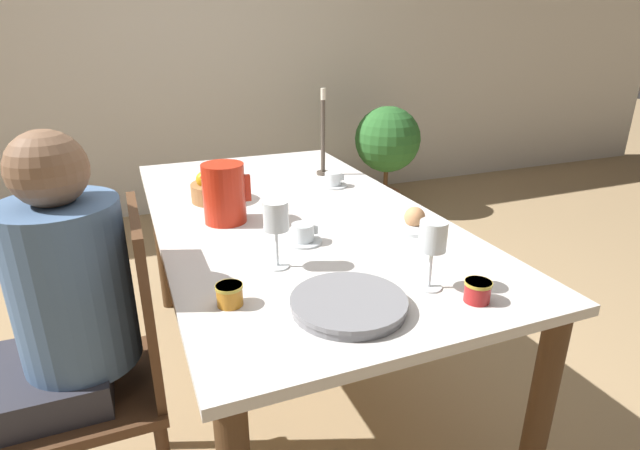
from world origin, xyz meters
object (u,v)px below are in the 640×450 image
wine_glass_water (276,219)px  jam_jar_amber (478,290)px  bread_plate (414,222)px  potted_plant (387,144)px  candlestick_tall (323,141)px  serving_tray (349,304)px  chair_person_side (111,368)px  fruit_bowl (217,188)px  person_seated (62,311)px  teacup_across (333,180)px  teacup_near_person (303,235)px  jam_jar_red (230,294)px  red_pitcher (224,193)px  wine_glass_juice (433,240)px

wine_glass_water → jam_jar_amber: (0.40, -0.37, -0.12)m
bread_plate → potted_plant: size_ratio=0.24×
bread_plate → candlestick_tall: size_ratio=0.52×
serving_tray → candlestick_tall: candlestick_tall is taller
chair_person_side → bread_plate: (1.01, 0.05, 0.28)m
jam_jar_amber → potted_plant: potted_plant is taller
fruit_bowl → potted_plant: bearing=43.1°
person_seated → candlestick_tall: size_ratio=3.02×
bread_plate → teacup_across: bearing=97.2°
fruit_bowl → jam_jar_amber: bearing=-66.7°
teacup_near_person → potted_plant: bearing=54.6°
chair_person_side → potted_plant: (2.07, 2.12, 0.06)m
jam_jar_red → candlestick_tall: (0.66, 1.01, 0.13)m
serving_tray → fruit_bowl: bearing=97.9°
red_pitcher → potted_plant: 2.44m
teacup_near_person → candlestick_tall: (0.36, 0.72, 0.13)m
person_seated → teacup_across: 1.19m
serving_tray → jam_jar_red: jam_jar_red is taller
teacup_across → red_pitcher: bearing=-154.5°
wine_glass_water → candlestick_tall: size_ratio=0.50×
fruit_bowl → jam_jar_red: bearing=-99.0°
bread_plate → fruit_bowl: bearing=136.5°
candlestick_tall → person_seated: bearing=-144.1°
person_seated → bread_plate: (1.10, 0.04, 0.08)m
fruit_bowl → chair_person_side: bearing=-126.8°
person_seated → serving_tray: bearing=-119.3°
fruit_bowl → wine_glass_water: bearing=-86.4°
wine_glass_juice → teacup_near_person: size_ratio=1.53×
potted_plant → serving_tray: bearing=-121.2°
serving_tray → fruit_bowl: size_ratio=1.42×
person_seated → potted_plant: size_ratio=1.39×
wine_glass_juice → serving_tray: size_ratio=0.66×
red_pitcher → fruit_bowl: size_ratio=1.04×
wine_glass_water → potted_plant: bearing=54.0°
person_seated → potted_plant: 3.02m
candlestick_tall → potted_plant: bearing=50.5°
teacup_across → wine_glass_water: bearing=-124.7°
person_seated → red_pitcher: size_ratio=5.69×
jam_jar_red → person_seated: bearing=148.8°
chair_person_side → potted_plant: size_ratio=1.13×
teacup_near_person → red_pitcher: bearing=124.2°
teacup_across → potted_plant: (1.13, 1.53, -0.24)m
teacup_across → serving_tray: (-0.37, -0.95, -0.01)m
person_seated → candlestick_tall: 1.33m
person_seated → jam_jar_amber: 1.08m
wine_glass_water → teacup_across: 0.82m
jam_jar_red → potted_plant: potted_plant is taller
wine_glass_water → potted_plant: (1.59, 2.19, -0.36)m
teacup_near_person → jam_jar_amber: teacup_near_person is taller
wine_glass_water → jam_jar_red: size_ratio=2.90×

